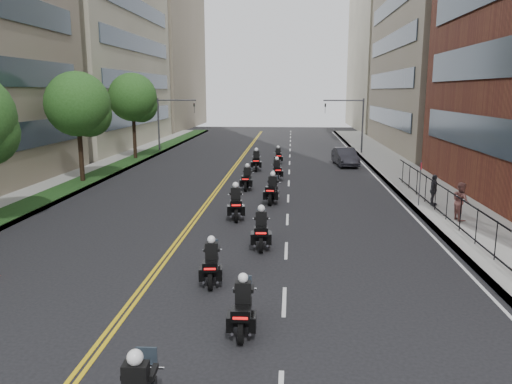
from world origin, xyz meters
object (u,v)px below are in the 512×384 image
parked_sedan (345,157)px  pedestrian_c (434,190)px  motorcycle_8 (256,162)px  pedestrian_b (461,201)px  motorcycle_1 (243,309)px  motorcycle_7 (277,171)px  motorcycle_3 (261,231)px  motorcycle_5 (272,191)px  motorcycle_9 (278,156)px  motorcycle_2 (211,264)px  motorcycle_6 (247,179)px  motorcycle_4 (236,204)px

parked_sedan → pedestrian_c: bearing=-84.8°
motorcycle_8 → pedestrian_b: (11.10, -15.64, 0.36)m
motorcycle_1 → motorcycle_7: (0.20, 23.50, 0.02)m
motorcycle_3 → motorcycle_5: 8.36m
motorcycle_5 → pedestrian_b: (9.33, -3.80, 0.37)m
motorcycle_3 → motorcycle_8: motorcycle_8 is taller
motorcycle_8 → motorcycle_9: motorcycle_8 is taller
motorcycle_1 → motorcycle_9: motorcycle_1 is taller
motorcycle_7 → motorcycle_8: (-1.80, 4.10, 0.07)m
motorcycle_3 → pedestrian_c: 11.91m
motorcycle_9 → pedestrian_c: pedestrian_c is taller
motorcycle_1 → pedestrian_c: (9.08, 15.14, 0.37)m
motorcycle_7 → pedestrian_b: bearing=-58.2°
motorcycle_2 → motorcycle_6: motorcycle_6 is taller
motorcycle_7 → motorcycle_6: bearing=-122.1°
motorcycle_2 → parked_sedan: motorcycle_2 is taller
motorcycle_6 → motorcycle_9: 12.20m
parked_sedan → motorcycle_7: bearing=-134.1°
motorcycle_4 → parked_sedan: (7.41, 18.82, 0.03)m
parked_sedan → motorcycle_4: bearing=-117.8°
motorcycle_6 → parked_sedan: size_ratio=0.50×
motorcycle_1 → parked_sedan: (5.88, 30.83, 0.13)m
motorcycle_4 → motorcycle_9: motorcycle_4 is taller
motorcycle_6 → pedestrian_c: pedestrian_c is taller
motorcycle_3 → motorcycle_7: (0.16, 16.10, -0.04)m
motorcycle_5 → parked_sedan: (5.71, 15.07, 0.04)m
motorcycle_8 → pedestrian_b: pedestrian_b is taller
motorcycle_4 → pedestrian_c: size_ratio=1.47×
motorcycle_5 → motorcycle_6: motorcycle_5 is taller
motorcycle_2 → pedestrian_b: pedestrian_b is taller
motorcycle_3 → motorcycle_4: (-1.57, 4.61, 0.04)m
motorcycle_6 → motorcycle_8: size_ratio=0.93×
motorcycle_1 → motorcycle_4: size_ratio=0.87×
pedestrian_c → motorcycle_6: bearing=95.4°
motorcycle_7 → pedestrian_b: (9.30, -11.54, 0.43)m
motorcycle_2 → motorcycle_5: motorcycle_5 is taller
motorcycle_8 → motorcycle_5: bearing=-84.5°
motorcycle_1 → motorcycle_9: 31.66m
motorcycle_9 → motorcycle_3: bearing=-95.4°
motorcycle_4 → pedestrian_c: (10.61, 3.14, 0.27)m
motorcycle_3 → motorcycle_4: size_ratio=0.95×
motorcycle_8 → pedestrian_b: bearing=-57.6°
motorcycle_3 → parked_sedan: 24.15m
motorcycle_3 → motorcycle_6: motorcycle_3 is taller
motorcycle_4 → motorcycle_9: size_ratio=1.17×
parked_sedan → motorcycle_9: bearing=165.5°
motorcycle_3 → motorcycle_4: 4.87m
motorcycle_7 → parked_sedan: (5.68, 7.33, 0.11)m
motorcycle_2 → motorcycle_4: (-0.13, 8.59, 0.10)m
motorcycle_9 → pedestrian_b: bearing=-69.8°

